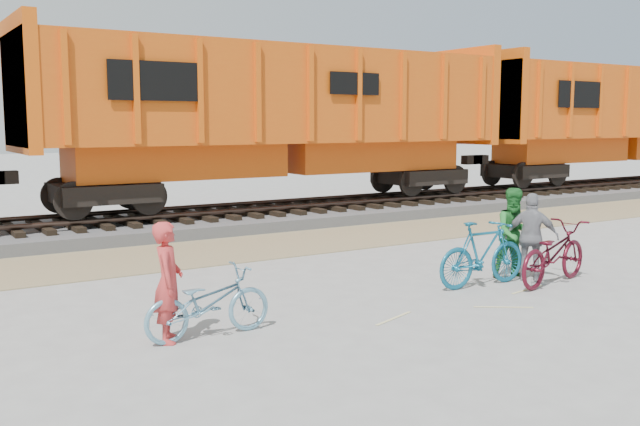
{
  "coord_description": "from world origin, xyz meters",
  "views": [
    {
      "loc": [
        -7.2,
        -8.63,
        2.8
      ],
      "look_at": [
        -0.8,
        1.5,
        1.27
      ],
      "focal_mm": 40.0,
      "sensor_mm": 36.0,
      "label": 1
    }
  ],
  "objects_px": {
    "hopper_car_center": "(282,115)",
    "bicycle_maroon": "(553,253)",
    "bicycle_teal": "(483,254)",
    "person_woman": "(532,237)",
    "bicycle_blue": "(208,303)",
    "person_solo": "(168,282)",
    "person_man": "(515,233)",
    "hopper_car_right": "(615,117)"
  },
  "relations": [
    {
      "from": "bicycle_blue",
      "to": "person_solo",
      "type": "height_order",
      "value": "person_solo"
    },
    {
      "from": "hopper_car_right",
      "to": "person_woman",
      "type": "height_order",
      "value": "hopper_car_right"
    },
    {
      "from": "hopper_car_right",
      "to": "person_woman",
      "type": "xyz_separation_m",
      "value": [
        -15.05,
        -9.12,
        -2.22
      ]
    },
    {
      "from": "bicycle_blue",
      "to": "person_solo",
      "type": "distance_m",
      "value": 0.6
    },
    {
      "from": "hopper_car_center",
      "to": "bicycle_maroon",
      "type": "height_order",
      "value": "hopper_car_center"
    },
    {
      "from": "hopper_car_center",
      "to": "bicycle_maroon",
      "type": "distance_m",
      "value": 9.84
    },
    {
      "from": "bicycle_teal",
      "to": "person_woman",
      "type": "xyz_separation_m",
      "value": [
        1.06,
        -0.13,
        0.21
      ]
    },
    {
      "from": "bicycle_teal",
      "to": "bicycle_maroon",
      "type": "height_order",
      "value": "bicycle_teal"
    },
    {
      "from": "bicycle_blue",
      "to": "bicycle_teal",
      "type": "xyz_separation_m",
      "value": [
        5.15,
        0.21,
        0.11
      ]
    },
    {
      "from": "hopper_car_center",
      "to": "bicycle_blue",
      "type": "xyz_separation_m",
      "value": [
        -6.26,
        -9.2,
        -2.54
      ]
    },
    {
      "from": "hopper_car_right",
      "to": "bicycle_maroon",
      "type": "relative_size",
      "value": 6.78
    },
    {
      "from": "hopper_car_center",
      "to": "person_solo",
      "type": "relative_size",
      "value": 9.01
    },
    {
      "from": "bicycle_maroon",
      "to": "person_man",
      "type": "relative_size",
      "value": 1.27
    },
    {
      "from": "hopper_car_right",
      "to": "person_solo",
      "type": "distance_m",
      "value": 23.69
    },
    {
      "from": "hopper_car_center",
      "to": "person_woman",
      "type": "height_order",
      "value": "hopper_car_center"
    },
    {
      "from": "person_man",
      "to": "person_woman",
      "type": "relative_size",
      "value": 1.04
    },
    {
      "from": "person_solo",
      "to": "person_man",
      "type": "bearing_deg",
      "value": -61.81
    },
    {
      "from": "bicycle_teal",
      "to": "person_man",
      "type": "xyz_separation_m",
      "value": [
        1.0,
        0.2,
        0.25
      ]
    },
    {
      "from": "person_man",
      "to": "bicycle_blue",
      "type": "bearing_deg",
      "value": -151.12
    },
    {
      "from": "bicycle_blue",
      "to": "person_solo",
      "type": "bearing_deg",
      "value": 77.17
    },
    {
      "from": "bicycle_teal",
      "to": "bicycle_maroon",
      "type": "distance_m",
      "value": 1.28
    },
    {
      "from": "hopper_car_right",
      "to": "person_man",
      "type": "xyz_separation_m",
      "value": [
        -15.12,
        -8.79,
        -2.19
      ]
    },
    {
      "from": "hopper_car_center",
      "to": "hopper_car_right",
      "type": "relative_size",
      "value": 1.0
    },
    {
      "from": "bicycle_maroon",
      "to": "hopper_car_center",
      "type": "bearing_deg",
      "value": -11.77
    },
    {
      "from": "bicycle_maroon",
      "to": "person_woman",
      "type": "xyz_separation_m",
      "value": [
        -0.1,
        0.4,
        0.24
      ]
    },
    {
      "from": "hopper_car_right",
      "to": "bicycle_maroon",
      "type": "height_order",
      "value": "hopper_car_right"
    },
    {
      "from": "person_woman",
      "to": "bicycle_teal",
      "type": "bearing_deg",
      "value": 42.51
    },
    {
      "from": "bicycle_teal",
      "to": "person_woman",
      "type": "height_order",
      "value": "person_woman"
    },
    {
      "from": "hopper_car_center",
      "to": "person_woman",
      "type": "bearing_deg",
      "value": -90.32
    },
    {
      "from": "bicycle_teal",
      "to": "bicycle_maroon",
      "type": "bearing_deg",
      "value": -112.66
    },
    {
      "from": "bicycle_maroon",
      "to": "person_woman",
      "type": "bearing_deg",
      "value": 1.98
    },
    {
      "from": "bicycle_teal",
      "to": "bicycle_blue",
      "type": "bearing_deg",
      "value": 94.2
    },
    {
      "from": "hopper_car_center",
      "to": "person_solo",
      "type": "bearing_deg",
      "value": -126.6
    },
    {
      "from": "bicycle_maroon",
      "to": "person_solo",
      "type": "xyz_separation_m",
      "value": [
        -6.81,
        0.42,
        0.23
      ]
    },
    {
      "from": "hopper_car_center",
      "to": "hopper_car_right",
      "type": "distance_m",
      "value": 15.0
    },
    {
      "from": "bicycle_blue",
      "to": "person_woman",
      "type": "height_order",
      "value": "person_woman"
    },
    {
      "from": "hopper_car_center",
      "to": "bicycle_teal",
      "type": "height_order",
      "value": "hopper_car_center"
    },
    {
      "from": "hopper_car_center",
      "to": "bicycle_blue",
      "type": "bearing_deg",
      "value": -124.23
    },
    {
      "from": "hopper_car_center",
      "to": "bicycle_maroon",
      "type": "bearing_deg",
      "value": -89.71
    },
    {
      "from": "hopper_car_center",
      "to": "person_solo",
      "type": "xyz_separation_m",
      "value": [
        -6.76,
        -9.1,
        -2.23
      ]
    },
    {
      "from": "bicycle_teal",
      "to": "person_man",
      "type": "bearing_deg",
      "value": -76.83
    },
    {
      "from": "person_solo",
      "to": "person_woman",
      "type": "distance_m",
      "value": 6.71
    }
  ]
}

